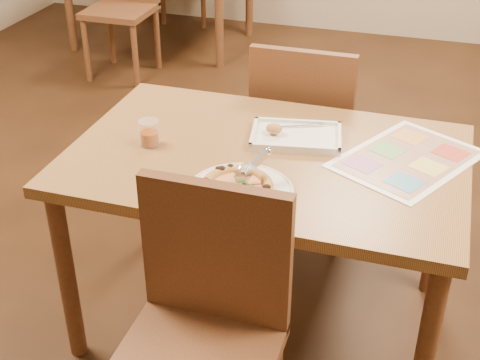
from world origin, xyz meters
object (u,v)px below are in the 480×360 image
(chair_far, at_px, (304,120))
(pizza_cutter, at_px, (252,166))
(chair_near, at_px, (205,307))
(menu, at_px, (407,159))
(pizza, at_px, (237,186))
(glass_tumbler, at_px, (149,134))
(appetizer_tray, at_px, (294,137))
(dining_table, at_px, (266,176))
(plate, at_px, (240,192))

(chair_far, xyz_separation_m, pizza_cutter, (0.02, -0.83, 0.23))
(chair_near, xyz_separation_m, menu, (0.45, 0.70, 0.16))
(pizza, distance_m, glass_tumbler, 0.43)
(appetizer_tray, relative_size, menu, 0.72)
(chair_near, distance_m, pizza, 0.38)
(dining_table, relative_size, glass_tumbler, 14.66)
(pizza, relative_size, pizza_cutter, 1.67)
(plate, height_order, appetizer_tray, appetizer_tray)
(chair_near, bearing_deg, pizza, 92.97)
(dining_table, height_order, pizza_cutter, pizza_cutter)
(pizza, distance_m, pizza_cutter, 0.08)
(pizza, bearing_deg, chair_near, -87.03)
(dining_table, relative_size, pizza_cutter, 10.02)
(chair_far, distance_m, plate, 0.88)
(appetizer_tray, distance_m, menu, 0.38)
(plate, bearing_deg, glass_tumbler, 151.39)
(plate, distance_m, glass_tumbler, 0.44)
(glass_tumbler, bearing_deg, pizza, -29.51)
(dining_table, height_order, chair_near, chair_near)
(chair_near, distance_m, chair_far, 1.20)
(chair_far, distance_m, menu, 0.69)
(plate, relative_size, glass_tumbler, 3.60)
(pizza_cutter, xyz_separation_m, menu, (0.43, 0.33, -0.08))
(dining_table, bearing_deg, chair_far, 90.00)
(glass_tumbler, bearing_deg, chair_far, 59.09)
(glass_tumbler, bearing_deg, pizza_cutter, -22.72)
(chair_near, height_order, chair_far, same)
(pizza, xyz_separation_m, appetizer_tray, (0.08, 0.39, -0.02))
(chair_near, xyz_separation_m, pizza_cutter, (0.02, 0.37, 0.23))
(dining_table, relative_size, chair_near, 2.77)
(chair_near, height_order, pizza_cutter, chair_near)
(chair_far, distance_m, appetizer_tray, 0.51)
(dining_table, bearing_deg, plate, -91.85)
(plate, xyz_separation_m, appetizer_tray, (0.07, 0.39, 0.00))
(dining_table, height_order, menu, menu)
(plate, distance_m, appetizer_tray, 0.40)
(plate, xyz_separation_m, pizza_cutter, (0.03, 0.04, 0.07))
(chair_far, bearing_deg, pizza, 88.86)
(glass_tumbler, distance_m, menu, 0.86)
(plate, bearing_deg, pizza_cutter, 54.50)
(pizza, bearing_deg, glass_tumbler, 150.49)
(pizza, bearing_deg, chair_far, 88.86)
(dining_table, distance_m, chair_near, 0.61)
(dining_table, xyz_separation_m, chair_near, (0.00, -0.60, -0.07))
(chair_near, bearing_deg, menu, 57.60)
(pizza_cutter, height_order, appetizer_tray, pizza_cutter)
(appetizer_tray, bearing_deg, chair_far, 97.59)
(plate, bearing_deg, dining_table, 88.15)
(chair_far, distance_m, pizza_cutter, 0.86)
(dining_table, xyz_separation_m, pizza_cutter, (0.02, -0.23, 0.17))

